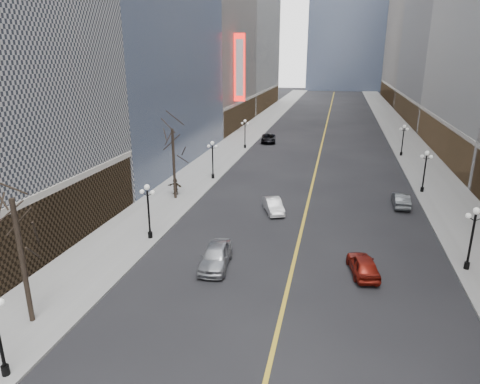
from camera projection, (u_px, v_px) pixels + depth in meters
The scene contains 18 objects.
sidewalk_east at pixel (413, 151), 66.32m from camera, with size 6.00×230.00×0.15m, color gray.
sidewalk_west at pixel (237, 143), 72.29m from camera, with size 6.00×230.00×0.15m, color gray.
lane_line at pixel (324, 136), 78.60m from camera, with size 0.25×200.00×0.02m, color gold.
streetlamp_east_1 at pixel (473, 232), 28.81m from camera, with size 1.26×0.44×4.52m.
streetlamp_east_2 at pixel (425, 167), 45.51m from camera, with size 1.26×0.44×4.52m.
streetlamp_east_3 at pixel (403, 137), 62.21m from camera, with size 1.26×0.44×4.52m.
streetlamp_west_1 at pixel (148, 206), 33.85m from camera, with size 1.26×0.44×4.52m.
streetlamp_west_2 at pixel (213, 156), 50.55m from camera, with size 1.26×0.44×4.52m.
streetlamp_west_3 at pixel (245, 131), 67.24m from camera, with size 1.26×0.44×4.52m.
theatre_marquee at pixel (240, 68), 78.31m from camera, with size 2.00×0.55×12.00m.
tree_west_near at pixel (15, 219), 22.06m from camera, with size 3.60×3.60×7.92m.
tree_west_far at pixel (173, 140), 42.46m from camera, with size 3.60×3.60×7.92m.
car_nb_near at pixel (216, 256), 30.08m from camera, with size 1.93×4.79×1.63m, color #A3A6AB.
car_nb_mid at pixel (274, 206), 40.52m from camera, with size 1.41×4.03×1.33m, color silver.
car_nb_far at pixel (268, 138), 72.88m from camera, with size 2.37×5.13×1.43m, color black.
car_sb_mid at pixel (363, 265), 29.04m from camera, with size 1.65×4.11×1.40m, color maroon.
car_sb_far at pixel (401, 200), 42.08m from camera, with size 1.44×4.12×1.36m, color #474B4E.
ped_west_far at pixel (175, 186), 45.27m from camera, with size 1.62×0.47×1.75m, color black.
Camera 1 is at (2.44, 0.56, 14.32)m, focal length 32.00 mm.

